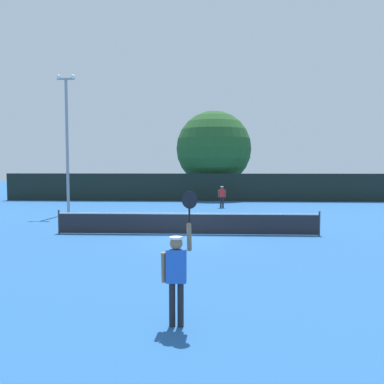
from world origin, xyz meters
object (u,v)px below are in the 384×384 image
(tennis_ball, at_px, (224,231))
(light_pole, at_px, (67,136))
(player_receiving, at_px, (222,195))
(large_tree, at_px, (214,149))
(parked_car_near, at_px, (175,187))
(player_serving, at_px, (177,267))

(tennis_ball, bearing_deg, light_pole, 145.81)
(player_receiving, height_order, large_tree, large_tree)
(tennis_ball, height_order, large_tree, large_tree)
(large_tree, bearing_deg, parked_car_near, 132.92)
(player_serving, height_order, tennis_ball, player_serving)
(player_receiving, bearing_deg, player_serving, 86.05)
(player_serving, distance_m, player_receiving, 21.69)
(tennis_ball, xyz_separation_m, large_tree, (-0.30, 19.74, 4.68))
(player_receiving, height_order, parked_car_near, parked_car_near)
(player_receiving, bearing_deg, light_pole, 22.62)
(parked_car_near, bearing_deg, player_receiving, -64.77)
(light_pole, height_order, parked_car_near, light_pole)
(large_tree, distance_m, parked_car_near, 7.28)
(player_receiving, relative_size, large_tree, 0.19)
(light_pole, relative_size, parked_car_near, 2.01)
(parked_car_near, bearing_deg, tennis_ball, -73.55)
(light_pole, xyz_separation_m, parked_car_near, (5.25, 17.63, -4.19))
(player_serving, height_order, large_tree, large_tree)
(player_serving, xyz_separation_m, light_pole, (-8.45, 17.49, 3.82))
(player_receiving, xyz_separation_m, parked_car_near, (-4.70, 13.48, -0.18))
(player_receiving, relative_size, tennis_ball, 23.08)
(player_serving, distance_m, tennis_ball, 11.02)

